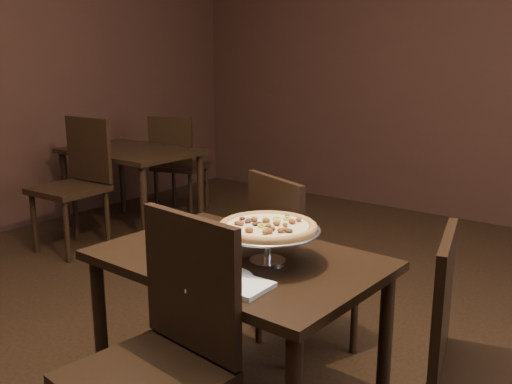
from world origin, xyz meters
The scene contains 16 objects.
room centered at (0.06, 0.03, 1.40)m, with size 6.04×7.04×2.84m.
dining_table centered at (0.10, 0.09, 0.59)m, with size 1.11×0.76×0.68m.
background_table centered at (-2.20, 1.53, 0.59)m, with size 1.09×0.72×0.68m.
pizza_stand centered at (0.22, 0.11, 0.81)m, with size 0.40×0.40×0.16m.
parmesan_shaker centered at (-0.10, -0.04, 0.73)m, with size 0.06×0.06×0.11m.
pepper_flake_shaker centered at (0.03, -0.09, 0.73)m, with size 0.06×0.06×0.10m.
packet_caddy centered at (-0.15, -0.07, 0.71)m, with size 0.09×0.09×0.07m.
napkin_stack centered at (0.31, -0.15, 0.68)m, with size 0.16×0.16×0.02m, color white.
plate_left centered at (-0.36, 0.25, 0.68)m, with size 0.23×0.23×0.01m, color white.
plate_near centered at (0.20, -0.16, 0.68)m, with size 0.26×0.26×0.01m, color white.
serving_spatula centered at (0.26, 0.07, 0.81)m, with size 0.14×0.14×0.02m.
chair_far centered at (0.00, 0.63, 0.49)m, with size 0.54×0.54×0.89m.
chair_near centered at (0.18, -0.40, 0.51)m, with size 0.48×0.48×0.94m.
chair_side centered at (0.98, 0.20, 0.49)m, with size 0.50×0.50×0.89m.
bg_chair_far centered at (-2.22, 2.09, 0.49)m, with size 0.53×0.53×0.91m.
bg_chair_near centered at (-2.15, 0.97, 0.53)m, with size 0.48×0.48×0.98m.
Camera 1 is at (1.41, -1.52, 1.43)m, focal length 40.00 mm.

